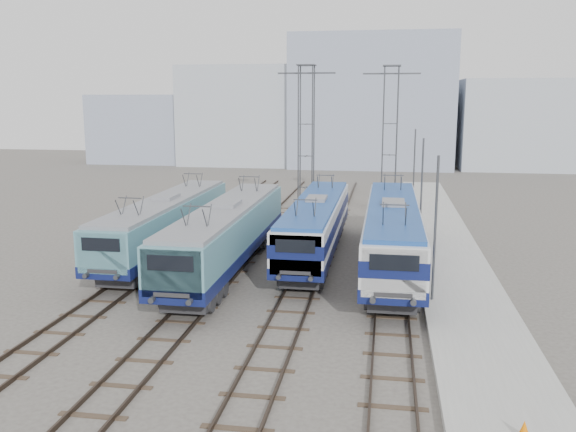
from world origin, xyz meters
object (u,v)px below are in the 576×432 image
(locomotive_center_left, at_px, (227,232))
(catenary_tower_west, at_px, (306,135))
(safety_cone, at_px, (524,429))
(mast_mid, at_px, (421,193))
(locomotive_center_right, at_px, (316,222))
(mast_front, at_px, (435,232))
(locomotive_far_right, at_px, (392,230))
(catenary_tower_east, at_px, (390,134))
(mast_rear, at_px, (414,171))
(locomotive_far_left, at_px, (166,222))

(locomotive_center_left, distance_m, catenary_tower_west, 16.82)
(safety_cone, bearing_deg, mast_mid, 94.05)
(locomotive_center_left, xyz_separation_m, locomotive_center_right, (4.50, 3.83, -0.06))
(locomotive_center_left, relative_size, mast_front, 2.59)
(locomotive_center_right, relative_size, locomotive_far_right, 0.93)
(catenary_tower_west, distance_m, mast_mid, 12.16)
(catenary_tower_east, xyz_separation_m, mast_rear, (2.10, 2.00, -3.14))
(mast_mid, height_order, mast_rear, same)
(mast_rear, bearing_deg, mast_front, -90.00)
(catenary_tower_east, height_order, safety_cone, catenary_tower_east)
(locomotive_far_right, height_order, catenary_tower_west, catenary_tower_west)
(locomotive_far_left, distance_m, locomotive_center_left, 5.21)
(catenary_tower_east, bearing_deg, locomotive_far_left, -130.61)
(catenary_tower_west, bearing_deg, mast_front, -66.73)
(locomotive_center_left, distance_m, locomotive_far_right, 9.14)
(locomotive_center_left, distance_m, mast_front, 11.60)
(catenary_tower_east, distance_m, mast_mid, 10.69)
(locomotive_center_left, xyz_separation_m, mast_front, (10.85, -3.92, 1.24))
(mast_rear, bearing_deg, locomotive_center_left, -118.38)
(locomotive_center_left, relative_size, locomotive_center_right, 1.06)
(mast_mid, xyz_separation_m, safety_cone, (1.68, -23.68, -2.94))
(mast_front, distance_m, safety_cone, 12.16)
(locomotive_center_left, distance_m, mast_rear, 22.86)
(mast_front, bearing_deg, locomotive_far_right, 108.60)
(mast_mid, height_order, safety_cone, mast_mid)
(locomotive_far_right, bearing_deg, safety_cone, -78.39)
(locomotive_far_left, relative_size, locomotive_center_left, 0.96)
(catenary_tower_west, bearing_deg, mast_rear, 24.94)
(locomotive_far_left, distance_m, catenary_tower_west, 15.70)
(locomotive_center_right, xyz_separation_m, safety_cone, (8.03, -19.43, -1.64))
(locomotive_far_left, bearing_deg, catenary_tower_west, 63.36)
(catenary_tower_west, xyz_separation_m, mast_mid, (8.60, -8.00, -3.14))
(catenary_tower_east, xyz_separation_m, mast_mid, (2.10, -10.00, -3.14))
(safety_cone, bearing_deg, locomotive_far_left, 133.06)
(catenary_tower_west, distance_m, mast_rear, 9.99)
(locomotive_far_right, bearing_deg, mast_mid, 74.12)
(mast_front, relative_size, safety_cone, 13.38)
(locomotive_center_right, bearing_deg, catenary_tower_east, 73.39)
(catenary_tower_west, relative_size, catenary_tower_east, 1.00)
(locomotive_far_left, xyz_separation_m, mast_front, (15.35, -6.54, 1.33))
(locomotive_center_left, distance_m, locomotive_center_right, 5.91)
(locomotive_center_right, bearing_deg, locomotive_center_left, -139.56)
(locomotive_far_left, distance_m, locomotive_center_right, 9.08)
(locomotive_center_left, relative_size, catenary_tower_west, 1.51)
(locomotive_center_right, relative_size, catenary_tower_east, 1.43)
(locomotive_far_right, height_order, safety_cone, locomotive_far_right)
(catenary_tower_west, relative_size, safety_cone, 22.93)
(locomotive_far_left, relative_size, locomotive_far_right, 0.94)
(locomotive_far_left, height_order, catenary_tower_east, catenary_tower_east)
(locomotive_center_left, relative_size, mast_mid, 2.59)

